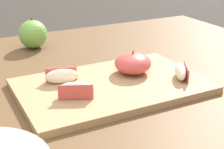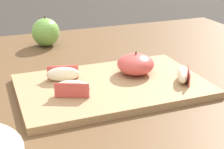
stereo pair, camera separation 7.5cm
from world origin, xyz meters
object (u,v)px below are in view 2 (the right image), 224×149
(apple_wedge_back, at_px, (183,74))
(apple_wedge_front, at_px, (73,88))
(apple_half_skin_up, at_px, (136,64))
(whole_apple_granny_green, at_px, (46,32))
(apple_wedge_middle, at_px, (63,74))
(cutting_board, at_px, (112,86))

(apple_wedge_back, distance_m, apple_wedge_front, 0.25)
(apple_half_skin_up, relative_size, whole_apple_granny_green, 0.93)
(apple_half_skin_up, xyz_separation_m, apple_wedge_back, (0.08, -0.08, -0.01))
(apple_wedge_back, height_order, whole_apple_granny_green, whole_apple_granny_green)
(apple_wedge_middle, height_order, whole_apple_granny_green, whole_apple_granny_green)
(cutting_board, distance_m, apple_wedge_back, 0.16)
(cutting_board, bearing_deg, apple_wedge_back, -17.31)
(apple_wedge_front, bearing_deg, whole_apple_granny_green, 86.63)
(apple_wedge_middle, bearing_deg, apple_wedge_front, -89.18)
(apple_wedge_back, relative_size, apple_wedge_middle, 0.98)
(apple_wedge_front, bearing_deg, cutting_board, 17.54)
(apple_wedge_back, distance_m, apple_wedge_middle, 0.27)
(apple_wedge_front, bearing_deg, apple_wedge_middle, 90.82)
(cutting_board, height_order, apple_half_skin_up, apple_half_skin_up)
(apple_wedge_front, bearing_deg, apple_wedge_back, -3.83)
(apple_wedge_middle, bearing_deg, apple_wedge_back, -21.37)
(apple_half_skin_up, xyz_separation_m, whole_apple_granny_green, (-0.14, 0.35, 0.00))
(apple_wedge_back, bearing_deg, apple_wedge_front, 176.17)
(apple_wedge_middle, xyz_separation_m, whole_apple_granny_green, (0.03, 0.33, 0.01))
(apple_wedge_back, xyz_separation_m, whole_apple_granny_green, (-0.23, 0.43, 0.01))
(cutting_board, xyz_separation_m, apple_wedge_back, (0.15, -0.05, 0.02))
(apple_wedge_middle, bearing_deg, cutting_board, -27.21)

